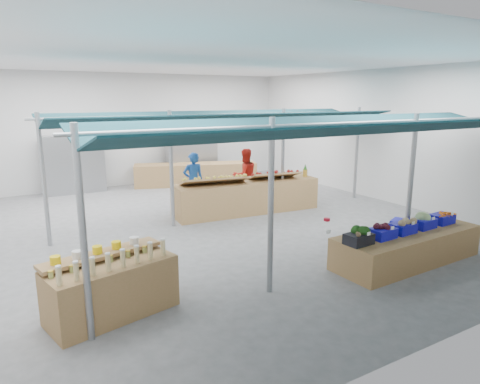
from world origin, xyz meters
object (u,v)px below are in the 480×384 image
Objects in this scene: bottle_shelf at (111,286)px; vendor_left at (193,181)px; fruit_counter at (247,197)px; veg_counter at (407,247)px; vendor_right at (245,176)px; crate_stack at (399,231)px.

vendor_left is (3.76, 5.25, 0.40)m from bottle_shelf.
fruit_counter is at bearing 27.11° from bottle_shelf.
fruit_counter is 2.50× the size of vendor_left.
veg_counter is 1.94× the size of vendor_left.
vendor_right is at bearing 30.55° from bottle_shelf.
fruit_counter is 2.50× the size of vendor_right.
veg_counter is 5.07m from fruit_counter.
bottle_shelf is 5.83m from veg_counter.
vendor_left is (-2.83, 5.21, 0.59)m from crate_stack.
bottle_shelf is 6.59m from crate_stack.
fruit_counter is at bearing 111.64° from crate_stack.
vendor_right is (1.80, 0.00, 0.00)m from vendor_left.
bottle_shelf reaches higher than crate_stack.
veg_counter is 1.94× the size of vendor_right.
veg_counter is 6.45m from vendor_left.
fruit_counter is 1.32m from vendor_right.
bottle_shelf is at bearing 59.24° from vendor_left.
crate_stack is (6.59, 0.03, -0.18)m from bottle_shelf.
vendor_left is at bearing 142.34° from fruit_counter.
fruit_counter reaches higher than veg_counter.
vendor_right reaches higher than fruit_counter.
crate_stack is at bearing -12.50° from bottle_shelf.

